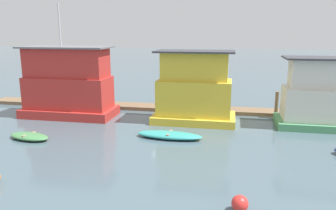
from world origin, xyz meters
name	(u,v)px	position (x,y,z in m)	size (l,w,h in m)	color
ground_plane	(171,120)	(0.00, 0.00, 0.00)	(200.00, 200.00, 0.00)	#475B66
dock_walkway	(178,108)	(0.00, 3.29, 0.15)	(33.80, 1.86, 0.30)	brown
houseboat_red	(68,85)	(-7.96, -0.20, 2.48)	(7.06, 3.29, 8.49)	red
houseboat_yellow	(194,91)	(1.73, 0.01, 2.29)	(5.94, 3.27, 5.16)	gold
houseboat_green	(327,97)	(10.77, 0.30, 2.10)	(6.49, 3.23, 4.80)	#4C9360
dinghy_green	(29,136)	(-7.75, -5.89, 0.19)	(2.95, 1.75, 0.37)	#47844C
dinghy_teal	(169,135)	(0.68, -4.06, 0.20)	(4.16, 1.51, 0.41)	teal
mooring_post_far_right	(277,105)	(7.76, 2.11, 1.03)	(0.27, 0.27, 2.06)	brown
buoy_red	(240,204)	(4.79, -11.84, 0.32)	(0.63, 0.63, 0.63)	red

